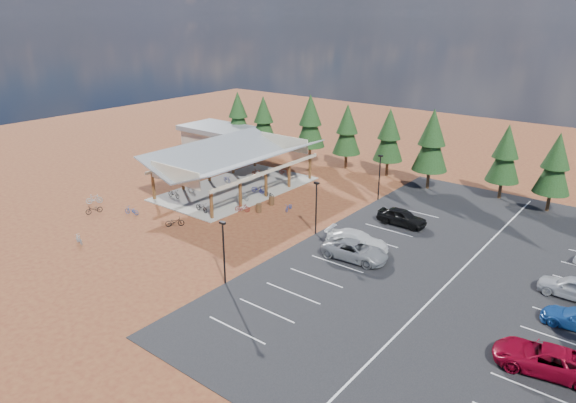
{
  "coord_description": "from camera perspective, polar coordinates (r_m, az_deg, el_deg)",
  "views": [
    {
      "loc": [
        30.39,
        -34.39,
        19.53
      ],
      "look_at": [
        1.84,
        1.81,
        2.6
      ],
      "focal_mm": 32.0,
      "sensor_mm": 36.0,
      "label": 1
    }
  ],
  "objects": [
    {
      "name": "car_3",
      "position": [
        45.41,
        7.69,
        -4.33
      ],
      "size": [
        5.84,
        3.1,
        1.61
      ],
      "primitive_type": "imported",
      "rotation": [
        0.0,
        0.0,
        1.73
      ],
      "color": "silver",
      "rests_on": "asphalt_lot"
    },
    {
      "name": "bike_9",
      "position": [
        59.76,
        -20.74,
        0.27
      ],
      "size": [
        1.34,
        1.76,
        1.06
      ],
      "primitive_type": "imported",
      "rotation": [
        0.0,
        0.0,
        2.59
      ],
      "color": "#989DA1",
      "rests_on": "ground"
    },
    {
      "name": "bike_7",
      "position": [
        65.78,
        -0.37,
        3.4
      ],
      "size": [
        1.56,
        0.8,
        0.9
      ],
      "primitive_type": "imported",
      "rotation": [
        0.0,
        0.0,
        1.83
      ],
      "color": "maroon",
      "rests_on": "concrete_pad"
    },
    {
      "name": "asphalt_lot",
      "position": [
        43.82,
        18.54,
        -7.42
      ],
      "size": [
        27.0,
        44.0,
        0.04
      ],
      "primitive_type": "cube",
      "color": "black",
      "rests_on": "ground"
    },
    {
      "name": "pine_3",
      "position": [
        68.09,
        6.59,
        7.94
      ],
      "size": [
        3.7,
        3.7,
        8.62
      ],
      "color": "#382314",
      "rests_on": "ground"
    },
    {
      "name": "pine_4",
      "position": [
        65.49,
        11.17,
        7.24
      ],
      "size": [
        3.73,
        3.73,
        8.69
      ],
      "color": "#382314",
      "rests_on": "ground"
    },
    {
      "name": "trash_bin_1",
      "position": [
        55.56,
        -1.84,
        0.07
      ],
      "size": [
        0.6,
        0.6,
        0.9
      ],
      "primitive_type": "cylinder",
      "color": "#492F1A",
      "rests_on": "ground"
    },
    {
      "name": "bike_pavilion",
      "position": [
        59.93,
        -5.85,
        4.86
      ],
      "size": [
        11.65,
        19.4,
        4.97
      ],
      "color": "#563018",
      "rests_on": "concrete_pad"
    },
    {
      "name": "pine_6",
      "position": [
        60.92,
        23.01,
        4.91
      ],
      "size": [
        3.63,
        3.63,
        8.46
      ],
      "color": "#382314",
      "rests_on": "ground"
    },
    {
      "name": "pine_5",
      "position": [
        61.54,
        15.69,
        6.53
      ],
      "size": [
        4.08,
        4.08,
        9.51
      ],
      "color": "#382314",
      "rests_on": "ground"
    },
    {
      "name": "bike_15",
      "position": [
        53.69,
        -5.07,
        -0.7
      ],
      "size": [
        1.6,
        1.25,
        0.97
      ],
      "primitive_type": "imported",
      "rotation": [
        0.0,
        0.0,
        2.14
      ],
      "color": "maroon",
      "rests_on": "ground"
    },
    {
      "name": "bike_0",
      "position": [
        58.82,
        -12.57,
        0.87
      ],
      "size": [
        1.81,
        0.63,
        0.95
      ],
      "primitive_type": "imported",
      "rotation": [
        0.0,
        0.0,
        1.57
      ],
      "color": "black",
      "rests_on": "concrete_pad"
    },
    {
      "name": "pine_7",
      "position": [
        58.95,
        27.58,
        3.72
      ],
      "size": [
        3.62,
        3.62,
        8.43
      ],
      "color": "#382314",
      "rests_on": "ground"
    },
    {
      "name": "car_2",
      "position": [
        43.61,
        7.47,
        -5.43
      ],
      "size": [
        5.84,
        3.11,
        1.56
      ],
      "primitive_type": "imported",
      "rotation": [
        0.0,
        0.0,
        1.66
      ],
      "color": "gray",
      "rests_on": "asphalt_lot"
    },
    {
      "name": "pine_0",
      "position": [
        78.69,
        -5.58,
        9.65
      ],
      "size": [
        3.72,
        3.72,
        8.66
      ],
      "color": "#382314",
      "rests_on": "ground"
    },
    {
      "name": "outbuilding",
      "position": [
        77.52,
        -7.67,
        6.94
      ],
      "size": [
        11.0,
        7.0,
        3.9
      ],
      "color": "#ADA593",
      "rests_on": "ground"
    },
    {
      "name": "pine_1",
      "position": [
        74.84,
        -2.74,
        9.13
      ],
      "size": [
        3.68,
        3.68,
        8.57
      ],
      "color": "#382314",
      "rests_on": "ground"
    },
    {
      "name": "concrete_pad",
      "position": [
        61.02,
        -5.72,
        1.45
      ],
      "size": [
        10.6,
        18.6,
        0.1
      ],
      "primitive_type": "cube",
      "color": "gray",
      "rests_on": "ground"
    },
    {
      "name": "pine_2",
      "position": [
        70.55,
        2.5,
        8.89
      ],
      "size": [
        4.05,
        4.05,
        9.43
      ],
      "color": "#382314",
      "rests_on": "ground"
    },
    {
      "name": "bike_16",
      "position": [
        57.58,
        -2.11,
        0.8
      ],
      "size": [
        1.82,
        0.92,
        0.91
      ],
      "primitive_type": "imported",
      "rotation": [
        0.0,
        0.0,
        4.52
      ],
      "color": "black",
      "rests_on": "ground"
    },
    {
      "name": "bike_4",
      "position": [
        54.1,
        -9.57,
        -0.62
      ],
      "size": [
        1.92,
        0.84,
        0.98
      ],
      "primitive_type": "imported",
      "rotation": [
        0.0,
        0.0,
        1.46
      ],
      "color": "black",
      "rests_on": "concrete_pad"
    },
    {
      "name": "car_4",
      "position": [
        51.29,
        12.54,
        -1.69
      ],
      "size": [
        4.87,
        2.07,
        1.64
      ],
      "primitive_type": "imported",
      "rotation": [
        0.0,
        0.0,
        1.6
      ],
      "color": "black",
      "rests_on": "asphalt_lot"
    },
    {
      "name": "car_8",
      "position": [
        43.03,
        29.13,
        -8.35
      ],
      "size": [
        4.77,
        1.97,
        1.62
      ],
      "primitive_type": "imported",
      "rotation": [
        0.0,
        0.0,
        -1.56
      ],
      "color": "#B1B3B9",
      "rests_on": "asphalt_lot"
    },
    {
      "name": "bike_1",
      "position": [
        60.63,
        -10.78,
        1.6
      ],
      "size": [
        1.69,
        0.69,
        0.98
      ],
      "primitive_type": "imported",
      "rotation": [
        0.0,
        0.0,
        1.43
      ],
      "color": "gray",
      "rests_on": "concrete_pad"
    },
    {
      "name": "bike_6",
      "position": [
        59.09,
        -3.39,
        1.39
      ],
      "size": [
        1.74,
        0.73,
        0.89
      ],
      "primitive_type": "imported",
      "rotation": [
        0.0,
        0.0,
        1.65
      ],
      "color": "navy",
      "rests_on": "concrete_pad"
    },
    {
      "name": "bike_13",
      "position": [
        49.94,
        -22.22,
        -3.9
      ],
      "size": [
        1.53,
        0.67,
        0.89
      ],
      "primitive_type": "imported",
      "rotation": [
        0.0,
        0.0,
        4.54
      ],
      "color": "#92969B",
      "rests_on": "ground"
    },
    {
      "name": "lamp_post_1",
      "position": [
        47.36,
        3.15,
        -0.33
      ],
      "size": [
        0.5,
        0.25,
        5.14
      ],
      "color": "black",
      "rests_on": "ground"
    },
    {
      "name": "ground",
      "position": [
        49.88,
        -2.95,
        -2.92
      ],
      "size": [
        140.0,
        140.0,
        0.0
      ],
      "primitive_type": "plane",
      "color": "maroon",
      "rests_on": "ground"
    },
    {
      "name": "bike_12",
      "position": [
        51.15,
        -12.48,
        -2.21
      ],
      "size": [
        1.68,
        1.8,
        0.96
      ],
      "primitive_type": "imported",
      "rotation": [
        0.0,
        0.0,
        2.42
      ],
      "color": "black",
      "rests_on": "ground"
    },
    {
      "name": "car_6",
      "position": [
        34.29,
        26.61,
        -15.34
      ],
      "size": [
        6.05,
        3.6,
        1.57
      ],
      "primitive_type": "imported",
      "rotation": [
        0.0,
        0.0,
        -1.39
      ],
      "color": "maroon",
      "rests_on": "asphalt_lot"
    },
    {
      "name": "bike_14",
      "position": [
        53.92,
        0.09,
        -0.62
      ],
      "size": [
        0.88,
        1.6,
        0.8
      ],
      "primitive_type": "imported",
      "rotation": [
        0.0,
        0.0,
        0.24
      ],
      "color": "#183C99",
      "rests_on": "ground"
    },
    {
      "name": "bike_3",
      "position": [
        65.08,
        -3.46,
        3.2
      ],
      "size": [
        1.65,
        0.64,
        0.97
      ],
      "primitive_type": "imported",
      "rotation": [
        0.0,
        0.0,
        1.69
      ],
      "color": "maroon",
      "rests_on": "concrete_pad"
    },
    {
      "name": "lamp_post_0",
      "position": [
        38.9,
        -7.16,
        -5.19
      ],
      "size": [
        0.5,
        0.25,
        5.14
      ],
      "color": "black",
      "rests_on": "ground"
    },
    {
      "name": "bike_10",
      "position": [
        55.27,
        -16.99,
        -0.96
      ],
      "size": [
        1.77,
        1.02,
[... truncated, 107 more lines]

